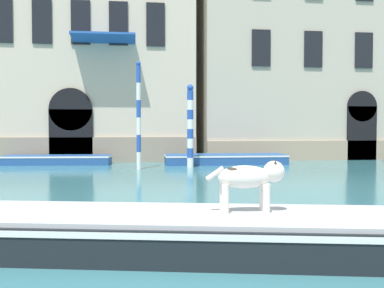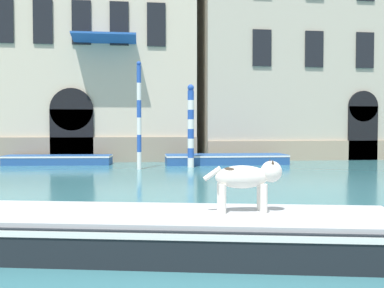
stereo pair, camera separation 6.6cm
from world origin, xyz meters
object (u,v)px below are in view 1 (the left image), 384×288
object	(u,v)px
dog_on_deck	(250,178)
boat_moored_near_palazzo	(58,160)
mooring_pole_0	(190,125)
boat_foreground	(132,230)
boat_moored_far	(225,159)
mooring_pole_2	(139,115)

from	to	relation	value
dog_on_deck	boat_moored_near_palazzo	distance (m)	16.39
boat_moored_near_palazzo	mooring_pole_0	xyz separation A→B (m)	(6.00, -2.25, 1.60)
boat_foreground	boat_moored_far	distance (m)	15.24
mooring_pole_0	dog_on_deck	bearing A→B (deg)	-93.45
dog_on_deck	mooring_pole_2	world-z (taller)	mooring_pole_2
dog_on_deck	mooring_pole_0	world-z (taller)	mooring_pole_0
dog_on_deck	boat_moored_near_palazzo	world-z (taller)	dog_on_deck
boat_foreground	boat_moored_far	world-z (taller)	boat_foreground
boat_foreground	dog_on_deck	bearing A→B (deg)	4.85
boat_moored_near_palazzo	mooring_pole_0	size ratio (longest dim) A/B	1.39
dog_on_deck	mooring_pole_0	size ratio (longest dim) A/B	0.31
boat_foreground	dog_on_deck	xyz separation A→B (m)	(1.66, -0.20, 0.74)
boat_foreground	mooring_pole_0	size ratio (longest dim) A/B	2.19
boat_foreground	boat_moored_near_palazzo	distance (m)	15.73
boat_moored_far	mooring_pole_2	distance (m)	5.07
boat_moored_near_palazzo	mooring_pole_2	distance (m)	5.15
dog_on_deck	mooring_pole_2	distance (m)	12.78
boat_moored_far	mooring_pole_0	distance (m)	2.90
mooring_pole_2	mooring_pole_0	bearing A→B (deg)	15.84
dog_on_deck	boat_moored_far	xyz separation A→B (m)	(2.67, 14.81, -0.79)
boat_foreground	dog_on_deck	distance (m)	1.83
boat_moored_near_palazzo	boat_moored_far	bearing A→B (deg)	-0.66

